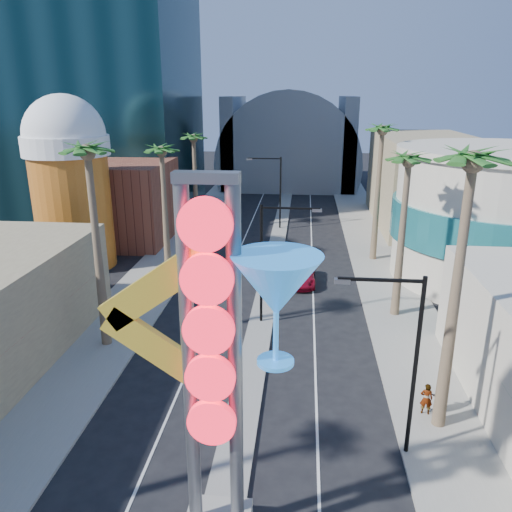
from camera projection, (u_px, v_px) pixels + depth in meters
The scene contains 21 objects.
sidewalk_west at pixel (177, 250), 48.15m from camera, with size 5.00×100.00×0.15m, color gray.
sidewalk_east at pixel (377, 256), 46.39m from camera, with size 5.00×100.00×0.15m, color gray.
median at pixel (277, 244), 50.11m from camera, with size 1.60×84.00×0.15m, color gray.
brick_filler_west at pixel (119, 202), 50.36m from camera, with size 10.00×10.00×8.00m, color brown.
filler_east at pixel (423, 181), 56.55m from camera, with size 10.00×20.00×10.00m, color #8D7B5B.
beer_mug at pixel (70, 177), 41.69m from camera, with size 7.00×7.00×14.50m.
turquoise_building at pixel (500, 216), 39.27m from camera, with size 16.60×16.60×10.60m.
canopy at pixel (289, 159), 80.94m from camera, with size 22.00×16.00×22.00m.
neon_sign at pixel (239, 351), 14.64m from camera, with size 6.53×2.60×12.55m.
streetlight_0 at pixel (270, 253), 31.54m from camera, with size 3.79×0.25×8.00m.
streetlight_1 at pixel (275, 186), 54.34m from camera, with size 3.79×0.25×8.00m.
streetlight_2 at pixel (405, 351), 19.63m from camera, with size 3.45×0.25×8.00m.
palm_1 at pixel (89, 165), 26.78m from camera, with size 2.40×2.40×12.70m.
palm_2 at pixel (162, 158), 40.44m from camera, with size 2.40×2.40×11.20m.
palm_3 at pixel (194, 144), 51.79m from camera, with size 2.40×2.40×11.20m.
palm_5 at pixel (471, 181), 19.31m from camera, with size 2.40×2.40×13.20m.
palm_6 at pixel (408, 170), 31.07m from camera, with size 2.40×2.40×11.70m.
palm_7 at pixel (382, 139), 42.14m from camera, with size 2.40×2.40×12.70m.
red_pickup at pixel (301, 275), 39.72m from camera, with size 2.25×4.88×1.36m, color maroon.
pedestrian_a at pixel (426, 399), 23.26m from camera, with size 0.58×0.38×1.58m, color gray.
pedestrian_b at pixel (440, 396), 23.45m from camera, with size 0.79×0.62×1.63m, color gray.
Camera 1 is at (2.59, -9.97, 14.53)m, focal length 35.00 mm.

